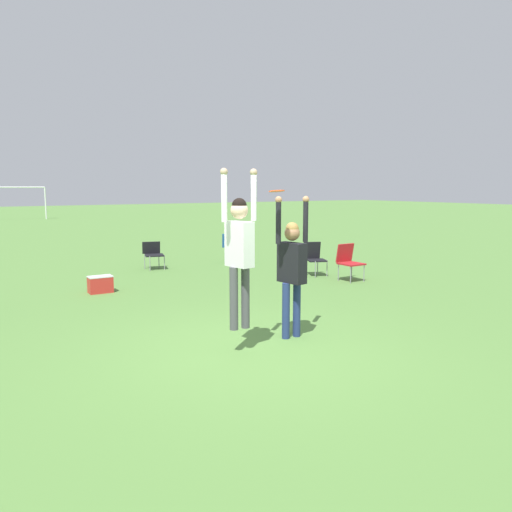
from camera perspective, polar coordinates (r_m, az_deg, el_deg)
name	(u,v)px	position (r m, az deg, el deg)	size (l,w,h in m)	color
ground_plane	(256,349)	(7.39, -0.05, -10.55)	(120.00, 120.00, 0.00)	#56843D
person_jumping	(239,244)	(6.92, -1.93, 1.34)	(0.57, 0.45, 2.25)	#4C4C51
person_defending	(292,263)	(7.67, 4.12, -0.83)	(0.61, 0.49, 2.20)	navy
frisbee	(277,191)	(7.14, 2.38, 7.43)	(0.23, 0.23, 0.04)	#E04C23
camping_chair_0	(348,259)	(12.68, 10.52, -0.37)	(0.54, 0.58, 0.92)	gray
camping_chair_1	(314,256)	(13.29, 6.68, 0.00)	(0.61, 0.66, 0.89)	gray
camping_chair_2	(153,253)	(14.54, -11.68, 0.38)	(0.62, 0.66, 0.78)	gray
camping_chair_3	(233,246)	(15.48, -2.68, 1.18)	(0.69, 0.74, 0.89)	gray
cooler_box	(100,284)	(11.63, -17.36, -3.11)	(0.52, 0.32, 0.38)	red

